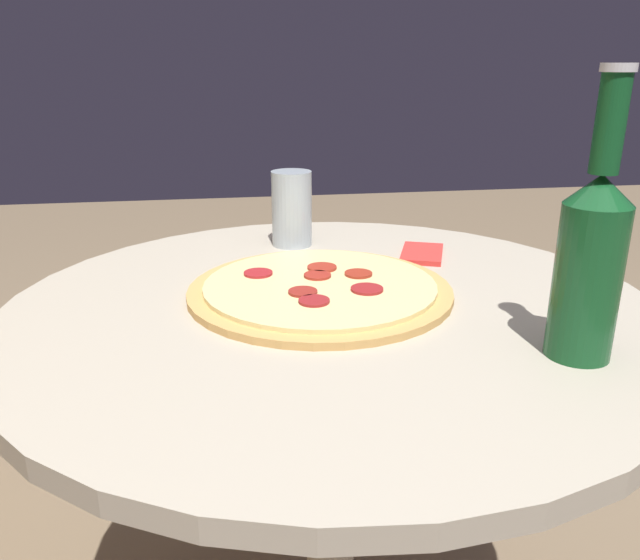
{
  "coord_description": "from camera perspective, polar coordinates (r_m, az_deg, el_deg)",
  "views": [
    {
      "loc": [
        -0.75,
        0.13,
        0.98
      ],
      "look_at": [
        0.02,
        0.01,
        0.7
      ],
      "focal_mm": 35.0,
      "sensor_mm": 36.0,
      "label": 1
    }
  ],
  "objects": [
    {
      "name": "beer_bottle",
      "position": [
        0.68,
        23.49,
        1.97
      ],
      "size": [
        0.07,
        0.07,
        0.29
      ],
      "color": "#144C23",
      "rests_on": "table"
    },
    {
      "name": "pizza",
      "position": [
        0.83,
        0.0,
        -0.79
      ],
      "size": [
        0.35,
        0.35,
        0.02
      ],
      "color": "tan",
      "rests_on": "table"
    },
    {
      "name": "drinking_glass",
      "position": [
        1.05,
        -2.6,
        6.53
      ],
      "size": [
        0.07,
        0.07,
        0.12
      ],
      "color": "#ADBCC6",
      "rests_on": "table"
    },
    {
      "name": "table",
      "position": [
        0.89,
        1.04,
        -11.7
      ],
      "size": [
        0.85,
        0.85,
        0.68
      ],
      "color": "#B2A893",
      "rests_on": "ground_plane"
    },
    {
      "name": "napkin",
      "position": [
        1.01,
        9.31,
        2.41
      ],
      "size": [
        0.12,
        0.1,
        0.01
      ],
      "color": "red",
      "rests_on": "table"
    }
  ]
}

